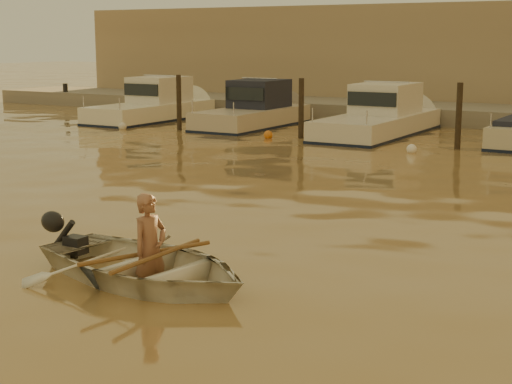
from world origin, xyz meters
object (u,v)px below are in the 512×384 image
Objects in this scene: moored_boat_0 at (150,105)px; moored_boat_2 at (378,117)px; moored_boat_1 at (252,110)px; dinghy at (145,265)px; person at (150,250)px.

moored_boat_2 is at bearing 0.00° from moored_boat_0.
moored_boat_1 and moored_boat_2 have the same top height.
moored_boat_0 is at bearing 45.76° from dinghy.
dinghy is 0.26m from person.
moored_boat_2 reaches higher than person.
moored_boat_2 is at bearing 19.90° from person.
person is at bearing -78.35° from moored_boat_2.
dinghy is at bearing -63.81° from moored_boat_1.
moored_boat_0 is 4.81m from moored_boat_1.
moored_boat_1 reaches higher than person.
person is 19.51m from moored_boat_1.
moored_boat_2 is (5.08, 0.00, 0.00)m from moored_boat_1.
person is at bearing -52.31° from moored_boat_0.
dinghy is at bearing 90.00° from person.
moored_boat_1 is at bearing 34.44° from dinghy.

